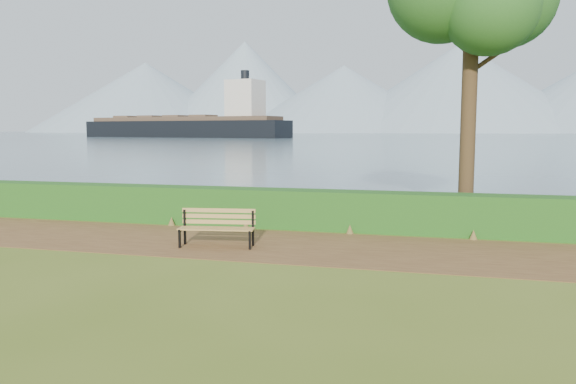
# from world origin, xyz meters

# --- Properties ---
(ground) EXTENTS (140.00, 140.00, 0.00)m
(ground) POSITION_xyz_m (0.00, 0.00, 0.00)
(ground) COLOR #4D611B
(ground) RESTS_ON ground
(path) EXTENTS (40.00, 3.40, 0.01)m
(path) POSITION_xyz_m (0.00, 0.30, 0.01)
(path) COLOR #54351D
(path) RESTS_ON ground
(hedge) EXTENTS (32.00, 0.85, 1.00)m
(hedge) POSITION_xyz_m (0.00, 2.60, 0.50)
(hedge) COLOR #1B4E16
(hedge) RESTS_ON ground
(water) EXTENTS (700.00, 510.00, 0.00)m
(water) POSITION_xyz_m (0.00, 260.00, 0.01)
(water) COLOR slate
(water) RESTS_ON ground
(mountains) EXTENTS (585.00, 190.00, 70.00)m
(mountains) POSITION_xyz_m (-9.17, 406.05, 27.70)
(mountains) COLOR #7A90A3
(mountains) RESTS_ON ground
(bench) EXTENTS (1.70, 0.72, 0.83)m
(bench) POSITION_xyz_m (-1.02, -0.13, 0.48)
(bench) COLOR black
(bench) RESTS_ON ground
(cargo_ship) EXTENTS (69.30, 25.29, 20.82)m
(cargo_ship) POSITION_xyz_m (-67.22, 144.57, 3.10)
(cargo_ship) COLOR black
(cargo_ship) RESTS_ON ground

